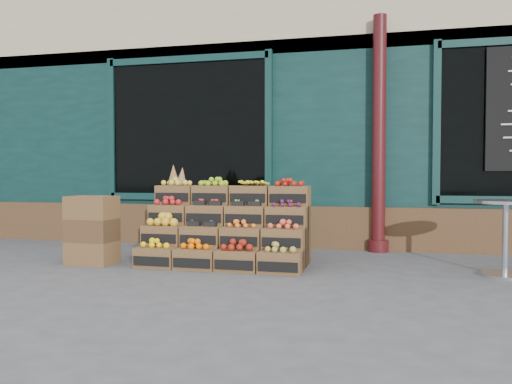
# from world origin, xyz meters

# --- Properties ---
(ground) EXTENTS (60.00, 60.00, 0.00)m
(ground) POSITION_xyz_m (0.00, 0.00, 0.00)
(ground) COLOR #4C4C4E
(ground) RESTS_ON ground
(shop_facade) EXTENTS (12.00, 6.24, 4.80)m
(shop_facade) POSITION_xyz_m (0.00, 5.11, 2.40)
(shop_facade) COLOR #0C2B29
(shop_facade) RESTS_ON ground
(crate_display) EXTENTS (1.90, 0.93, 1.18)m
(crate_display) POSITION_xyz_m (-0.55, 0.68, 0.37)
(crate_display) COLOR brown
(crate_display) RESTS_ON ground
(spare_crates) EXTENTS (0.55, 0.39, 0.80)m
(spare_crates) POSITION_xyz_m (-2.09, 0.31, 0.40)
(spare_crates) COLOR brown
(spare_crates) RESTS_ON ground
(bistro_table) EXTENTS (0.63, 0.63, 0.79)m
(bistro_table) POSITION_xyz_m (2.46, 0.62, 0.49)
(bistro_table) COLOR #ADAEB4
(bistro_table) RESTS_ON ground
(shopkeeper) EXTENTS (0.86, 0.74, 1.99)m
(shopkeeper) POSITION_xyz_m (-2.04, 2.91, 1.00)
(shopkeeper) COLOR #15491B
(shopkeeper) RESTS_ON ground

